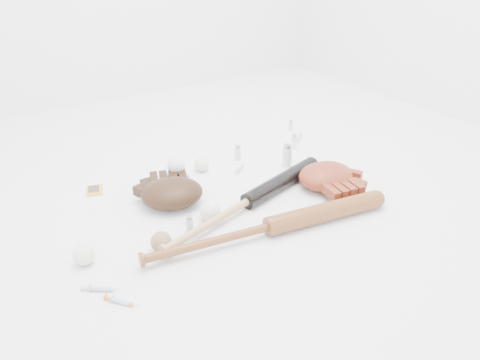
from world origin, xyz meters
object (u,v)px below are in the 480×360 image
bat_wood (270,227)px  pedestal (177,178)px  glove_dark (172,193)px  bat_dark (248,201)px

bat_wood → pedestal: 0.55m
glove_dark → pedestal: glove_dark is taller
glove_dark → bat_wood: bearing=-43.5°
bat_wood → pedestal: size_ratio=12.26×
bat_dark → bat_wood: bearing=-116.3°
bat_wood → pedestal: (-0.10, 0.54, -0.01)m
bat_dark → bat_wood: bat_wood is taller
glove_dark → pedestal: bearing=76.8°
bat_dark → pedestal: bat_dark is taller
bat_wood → glove_dark: (-0.20, 0.38, 0.02)m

